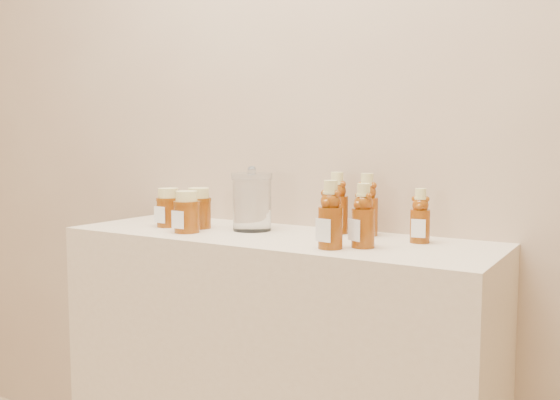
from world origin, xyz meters
The scene contains 11 objects.
wall_back centered at (0.00, 1.75, 1.35)m, with size 3.50×0.02×2.70m, color tan.
display_table centered at (0.00, 1.55, 0.45)m, with size 1.20×0.40×0.90m, color beige.
bear_bottle_back_left centered at (0.13, 1.67, 1.00)m, with size 0.07×0.07×0.19m, color #662B08, non-canonical shape.
bear_bottle_back_mid centered at (0.22, 1.68, 1.00)m, with size 0.06×0.06×0.19m, color #662B08, non-canonical shape.
bear_bottle_back_right centered at (0.38, 1.64, 0.98)m, with size 0.05×0.05×0.15m, color #662B08, non-canonical shape.
bear_bottle_front_left centered at (0.23, 1.44, 0.99)m, with size 0.06×0.06×0.18m, color #662B08, non-canonical shape.
bear_bottle_front_right centered at (0.29, 1.50, 0.99)m, with size 0.06×0.06×0.17m, color #662B08, non-canonical shape.
honey_jar_left centered at (-0.35, 1.52, 0.96)m, with size 0.07×0.07×0.12m, color #662B08, non-canonical shape.
honey_jar_back centered at (-0.25, 1.55, 0.96)m, with size 0.08×0.08×0.12m, color #662B08, non-canonical shape.
honey_jar_front centered at (-0.23, 1.46, 0.96)m, with size 0.07×0.07×0.12m, color #662B08, non-canonical shape.
glass_canister centered at (-0.10, 1.59, 0.99)m, with size 0.12×0.12×0.18m, color white, non-canonical shape.
Camera 1 is at (0.85, 0.20, 1.15)m, focal length 38.00 mm.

